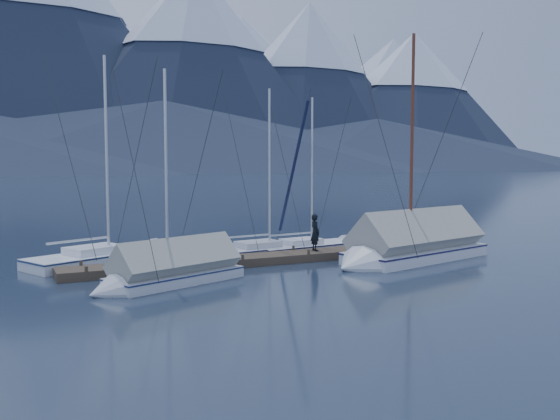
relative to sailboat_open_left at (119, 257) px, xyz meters
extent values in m
plane|color=#152030|center=(6.11, -5.25, -0.17)|extent=(1000.00, 1000.00, 0.00)
cone|color=#475675|center=(46.11, 424.75, 69.83)|extent=(330.00, 330.00, 140.00)
cone|color=silver|center=(46.11, 424.75, 110.93)|extent=(142.76, 142.76, 58.80)
cone|color=#475675|center=(186.11, 439.75, 62.33)|extent=(308.00, 308.00, 125.00)
cone|color=silver|center=(186.11, 439.75, 99.08)|extent=(133.24, 133.24, 52.50)
cone|color=#475675|center=(326.11, 419.75, 57.33)|extent=(286.00, 286.00, 115.00)
cone|color=silver|center=(326.11, 419.75, 91.18)|extent=(123.72, 123.72, 48.30)
cone|color=#192133|center=(16.11, 304.75, 67.33)|extent=(228.00, 228.00, 135.00)
cone|color=#192133|center=(96.11, 284.75, 54.83)|extent=(190.00, 190.00, 110.00)
cone|color=silver|center=(96.11, 284.75, 87.23)|extent=(82.19, 82.19, 46.20)
cone|color=#192133|center=(171.11, 294.75, 49.83)|extent=(182.40, 182.40, 100.00)
cone|color=silver|center=(171.11, 294.75, 79.33)|extent=(78.91, 78.91, 42.00)
cone|color=#192133|center=(246.11, 289.75, 43.83)|extent=(197.60, 197.60, 88.00)
cone|color=silver|center=(246.11, 289.75, 69.85)|extent=(85.48, 85.48, 36.96)
cone|color=#192133|center=(66.11, 239.75, 15.83)|extent=(390.00, 390.00, 32.00)
cone|color=#192133|center=(186.11, 244.75, 13.83)|extent=(364.00, 364.00, 28.00)
cube|color=#382D23|center=(6.11, -3.25, 0.00)|extent=(18.00, 1.50, 0.34)
cube|color=black|center=(0.11, -3.25, -0.22)|extent=(3.00, 1.30, 0.30)
cube|color=black|center=(6.11, -3.25, -0.22)|extent=(3.00, 1.30, 0.30)
cube|color=black|center=(12.11, -3.25, -0.22)|extent=(3.00, 1.30, 0.30)
cylinder|color=#382D23|center=(-1.89, -2.55, 0.18)|extent=(0.12, 0.12, 0.35)
cylinder|color=#382D23|center=(-1.89, -3.95, 0.18)|extent=(0.12, 0.12, 0.35)
cylinder|color=#382D23|center=(1.11, -2.55, 0.18)|extent=(0.12, 0.12, 0.35)
cylinder|color=#382D23|center=(1.11, -3.95, 0.18)|extent=(0.12, 0.12, 0.35)
cylinder|color=#382D23|center=(4.11, -2.55, 0.18)|extent=(0.12, 0.12, 0.35)
cylinder|color=#382D23|center=(4.11, -3.95, 0.18)|extent=(0.12, 0.12, 0.35)
cylinder|color=#382D23|center=(7.11, -2.55, 0.18)|extent=(0.12, 0.12, 0.35)
cylinder|color=#382D23|center=(7.11, -3.95, 0.18)|extent=(0.12, 0.12, 0.35)
cylinder|color=#382D23|center=(10.11, -2.55, 0.18)|extent=(0.12, 0.12, 0.35)
cylinder|color=#382D23|center=(10.11, -3.95, 0.18)|extent=(0.12, 0.12, 0.35)
cylinder|color=#382D23|center=(13.11, -2.55, 0.18)|extent=(0.12, 0.12, 0.35)
cylinder|color=#382D23|center=(13.11, -3.95, 0.18)|extent=(0.12, 0.12, 0.35)
cube|color=white|center=(-0.82, -0.38, -0.04)|extent=(6.40, 4.43, 0.67)
cube|color=white|center=(-0.82, -0.38, -0.35)|extent=(5.19, 3.21, 0.31)
cube|color=navy|center=(-0.82, -0.38, 0.24)|extent=(6.47, 4.47, 0.06)
cone|color=white|center=(2.36, 1.10, -0.04)|extent=(1.84, 2.25, 1.96)
cube|color=white|center=(-1.10, -0.51, 0.45)|extent=(2.54, 2.20, 0.31)
cylinder|color=#B2B7BF|center=(-0.46, -0.21, 4.37)|extent=(0.12, 0.12, 8.15)
cylinder|color=#B2B7BF|center=(-1.75, -0.81, 0.90)|extent=(2.53, 1.24, 0.09)
cylinder|color=#26262B|center=(0.93, 0.43, 4.37)|extent=(1.32, 2.80, 8.16)
cube|color=silver|center=(6.17, -1.38, -0.06)|extent=(5.52, 2.49, 0.59)
cube|color=silver|center=(6.17, -1.38, -0.33)|extent=(4.62, 1.59, 0.27)
cube|color=navy|center=(6.17, -1.38, 0.19)|extent=(5.57, 2.51, 0.05)
cone|color=silver|center=(9.20, -0.96, -0.06)|extent=(1.20, 1.82, 1.70)
cube|color=silver|center=(5.90, -1.41, 0.37)|extent=(2.02, 1.49, 0.27)
cylinder|color=#B2B7BF|center=(6.52, -1.33, 3.78)|extent=(0.11, 0.11, 7.10)
cylinder|color=#B2B7BF|center=(5.29, -1.50, 0.77)|extent=(2.38, 0.41, 0.08)
cylinder|color=#26262B|center=(7.84, -1.15, 3.78)|extent=(0.39, 2.66, 7.11)
cube|color=white|center=(8.40, -1.33, -0.06)|extent=(5.31, 2.37, 0.56)
cube|color=white|center=(8.40, -1.33, -0.32)|extent=(4.44, 1.50, 0.26)
cube|color=#151641|center=(8.40, -1.33, 0.18)|extent=(5.36, 2.39, 0.05)
cone|color=white|center=(11.32, -0.94, -0.06)|extent=(1.15, 1.75, 1.64)
cube|color=white|center=(8.15, -1.36, 0.35)|extent=(1.94, 1.42, 0.26)
cylinder|color=#B2B7BF|center=(8.74, -1.28, 3.64)|extent=(0.10, 0.10, 6.84)
cylinder|color=#B2B7BF|center=(7.55, -1.44, 0.73)|extent=(2.30, 0.38, 0.08)
cylinder|color=#26262B|center=(10.01, -1.12, 3.64)|extent=(0.36, 2.56, 6.84)
cube|color=white|center=(11.65, -5.39, -0.03)|extent=(7.40, 4.08, 0.75)
cube|color=white|center=(11.65, -5.39, -0.37)|extent=(6.12, 2.74, 0.34)
cube|color=#1A1642|center=(11.65, -5.39, 0.29)|extent=(7.48, 4.12, 0.07)
cone|color=white|center=(7.75, -6.35, -0.03)|extent=(1.77, 2.62, 2.39)
cylinder|color=#592819|center=(11.21, -5.50, 4.87)|extent=(0.14, 0.14, 9.05)
cylinder|color=#592819|center=(12.75, -5.13, 1.02)|extent=(3.09, 0.85, 0.10)
cylinder|color=#26262B|center=(9.51, -5.92, 4.87)|extent=(0.86, 3.44, 9.06)
cube|color=#9A9990|center=(11.65, -5.39, 0.80)|extent=(7.07, 4.04, 2.53)
cube|color=silver|center=(0.88, -5.69, -0.06)|extent=(5.17, 3.36, 0.57)
cube|color=silver|center=(0.88, -5.69, -0.32)|extent=(4.21, 2.37, 0.26)
cube|color=navy|center=(0.88, -5.69, 0.18)|extent=(5.22, 3.39, 0.05)
cone|color=silver|center=(-1.76, -6.70, -0.06)|extent=(1.49, 1.90, 1.67)
cylinder|color=#B2B7BF|center=(0.55, -5.82, 3.70)|extent=(0.10, 0.10, 6.95)
cylinder|color=#B2B7BF|center=(1.69, -5.39, 0.75)|extent=(2.08, 0.85, 0.08)
cylinder|color=#26262B|center=(-0.59, -6.25, 3.70)|extent=(0.89, 2.30, 6.96)
cube|color=gray|center=(0.88, -5.69, 0.57)|extent=(4.95, 3.30, 1.77)
imported|color=black|center=(7.87, -3.16, 0.98)|extent=(0.42, 0.61, 1.61)
camera|label=1|loc=(-4.78, -25.65, 4.05)|focal=38.00mm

